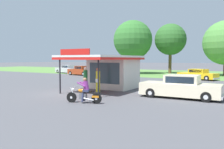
% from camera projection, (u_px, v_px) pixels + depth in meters
% --- Properties ---
extents(ground_plane, '(300.00, 300.00, 0.00)m').
position_uv_depth(ground_plane, '(64.00, 93.00, 18.43)').
color(ground_plane, '#4C4C51').
extents(grass_verge_strip, '(120.00, 24.00, 0.01)m').
position_uv_depth(grass_verge_strip, '(174.00, 73.00, 43.99)').
color(grass_verge_strip, '#56843D').
rests_on(grass_verge_strip, ground).
extents(service_station_kiosk, '(4.58, 7.45, 3.45)m').
position_uv_depth(service_station_kiosk, '(111.00, 69.00, 21.28)').
color(service_station_kiosk, silver).
rests_on(service_station_kiosk, ground).
extents(gas_pump_nearside, '(0.44, 0.44, 2.08)m').
position_uv_depth(gas_pump_nearside, '(85.00, 80.00, 19.10)').
color(gas_pump_nearside, slate).
rests_on(gas_pump_nearside, ground).
extents(gas_pump_offside, '(0.44, 0.44, 2.03)m').
position_uv_depth(gas_pump_offside, '(98.00, 82.00, 18.45)').
color(gas_pump_offside, slate).
rests_on(gas_pump_offside, ground).
extents(motorcycle_with_rider, '(2.25, 0.86, 1.58)m').
position_uv_depth(motorcycle_with_rider, '(84.00, 93.00, 14.30)').
color(motorcycle_with_rider, black).
rests_on(motorcycle_with_rider, ground).
extents(featured_classic_sedan, '(5.66, 2.17, 1.62)m').
position_uv_depth(featured_classic_sedan, '(180.00, 87.00, 16.23)').
color(featured_classic_sedan, beige).
rests_on(featured_classic_sedan, ground).
extents(parked_car_back_row_far_right, '(5.24, 2.73, 1.56)m').
position_uv_depth(parked_car_back_row_far_right, '(81.00, 71.00, 39.02)').
color(parked_car_back_row_far_right, '#993819').
rests_on(parked_car_back_row_far_right, ground).
extents(parked_car_back_row_right, '(5.47, 3.22, 1.41)m').
position_uv_depth(parked_car_back_row_right, '(197.00, 75.00, 30.69)').
color(parked_car_back_row_right, gold).
rests_on(parked_car_back_row_right, ground).
extents(parked_car_back_row_centre, '(5.81, 3.00, 1.55)m').
position_uv_depth(parked_car_back_row_centre, '(67.00, 69.00, 44.49)').
color(parked_car_back_row_centre, '#B7B7BC').
rests_on(parked_car_back_row_centre, ground).
extents(tree_oak_centre, '(5.85, 5.85, 9.30)m').
position_uv_depth(tree_oak_centre, '(170.00, 40.00, 43.40)').
color(tree_oak_centre, brown).
rests_on(tree_oak_centre, ground).
extents(tree_oak_left, '(7.10, 7.10, 9.78)m').
position_uv_depth(tree_oak_left, '(134.00, 41.00, 42.57)').
color(tree_oak_left, brown).
rests_on(tree_oak_left, ground).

